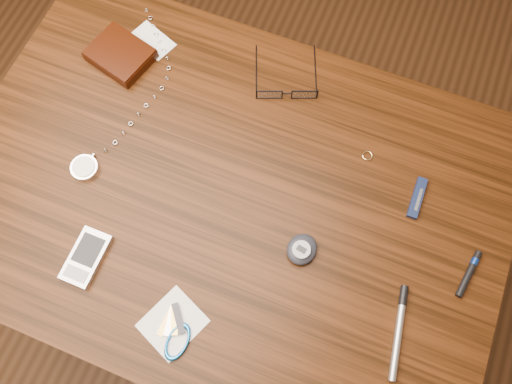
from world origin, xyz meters
TOP-DOWN VIEW (x-y plane):
  - ground at (0.00, 0.00)m, footprint 3.80×3.80m
  - desk at (0.00, 0.00)m, footprint 1.00×0.70m
  - wallet_and_card at (-0.30, 0.18)m, footprint 0.16×0.16m
  - eyeglasses at (0.03, 0.23)m, footprint 0.16×0.16m
  - gold_ring at (0.21, 0.16)m, footprint 0.02×0.02m
  - pocket_watch at (-0.26, -0.04)m, footprint 0.12×0.39m
  - pda_phone at (-0.18, -0.20)m, footprint 0.05×0.10m
  - pedometer at (0.16, -0.05)m, footprint 0.06×0.07m
  - notepad_keys at (0.02, -0.26)m, footprint 0.11×0.12m
  - pocket_knife at (0.32, 0.11)m, footprint 0.02×0.08m
  - silver_pen at (0.35, -0.11)m, footprint 0.04×0.15m
  - black_blue_pen at (0.44, 0.02)m, footprint 0.03×0.09m

SIDE VIEW (x-z plane):
  - ground at x=0.00m, z-range 0.00..0.00m
  - desk at x=0.00m, z-range 0.27..1.02m
  - gold_ring at x=0.21m, z-range 0.75..0.75m
  - notepad_keys at x=0.02m, z-range 0.75..0.76m
  - pocket_knife at x=0.32m, z-range 0.75..0.76m
  - black_blue_pen at x=0.44m, z-range 0.75..0.76m
  - silver_pen at x=0.35m, z-range 0.75..0.76m
  - pocket_watch at x=-0.26m, z-range 0.75..0.76m
  - pda_phone at x=-0.18m, z-range 0.75..0.76m
  - pedometer at x=0.16m, z-range 0.75..0.77m
  - eyeglasses at x=0.03m, z-range 0.75..0.77m
  - wallet_and_card at x=-0.30m, z-range 0.75..0.77m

